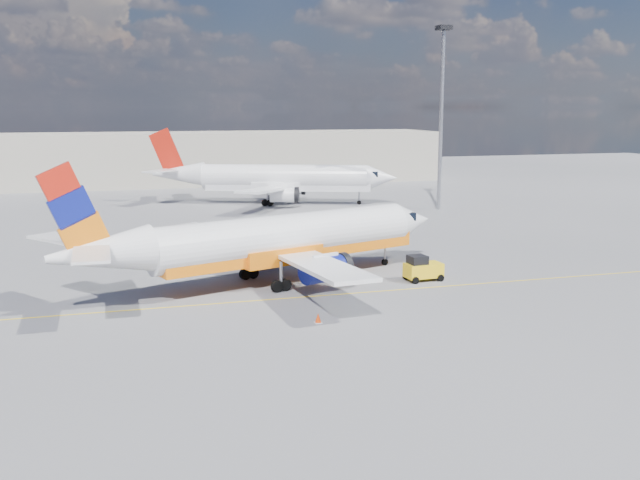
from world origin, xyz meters
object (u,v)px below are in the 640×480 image
object	(u,v)px
second_jet	(277,179)
traffic_cone	(318,318)
main_jet	(275,240)
gse_tug	(422,269)

from	to	relation	value
second_jet	traffic_cone	bearing A→B (deg)	-79.77
main_jet	traffic_cone	distance (m)	10.03
gse_tug	traffic_cone	bearing A→B (deg)	-146.89
traffic_cone	second_jet	bearing A→B (deg)	79.78
second_jet	traffic_cone	xyz separation A→B (m)	(-8.96, -49.72, -2.86)
main_jet	gse_tug	xyz separation A→B (m)	(10.06, -2.10, -2.15)
second_jet	gse_tug	xyz separation A→B (m)	(0.79, -42.17, -2.28)
main_jet	traffic_cone	xyz separation A→B (m)	(0.31, -9.65, -2.73)
main_jet	second_jet	xyz separation A→B (m)	(9.27, 40.07, 0.13)
gse_tug	main_jet	bearing A→B (deg)	163.57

